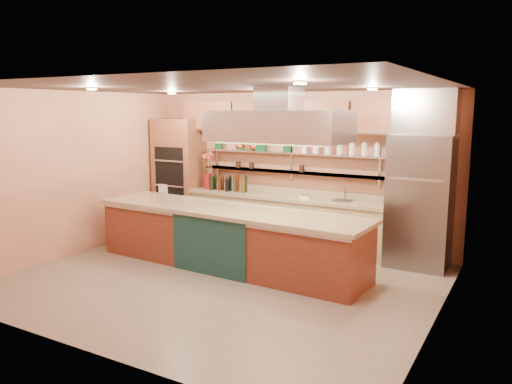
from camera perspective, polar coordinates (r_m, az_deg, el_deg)
The scene contains 21 objects.
floor at distance 7.47m, azimuth -4.02°, elevation -10.13°, with size 6.00×5.00×0.02m, color gray.
ceiling at distance 7.05m, azimuth -4.29°, elevation 11.94°, with size 6.00×5.00×0.02m, color black.
wall_back at distance 9.29m, azimuth 4.45°, elevation 2.68°, with size 6.00×0.04×2.80m, color tan.
wall_front at distance 5.27m, azimuth -19.44°, elevation -3.06°, with size 6.00×0.04×2.80m, color tan.
wall_left at distance 9.12m, azimuth -20.04°, elevation 2.01°, with size 0.04×5.00×2.80m, color tan.
wall_right at distance 6.02m, azimuth 20.35°, elevation -1.59°, with size 0.04×5.00×2.80m, color tan.
oven_stack at distance 10.33m, azimuth -8.74°, elevation 1.89°, with size 0.95×0.64×2.30m, color brown.
refrigerator at distance 8.27m, azimuth 18.22°, elevation -1.06°, with size 0.95×0.72×2.10m, color slate.
back_counter at distance 9.20m, azimuth 3.29°, elevation -3.29°, with size 3.84×0.64×0.93m, color tan.
wall_shelf_lower at distance 9.20m, azimuth 3.81°, elevation 2.31°, with size 3.60×0.26×0.03m, color #B9BBC1.
wall_shelf_upper at distance 9.16m, azimuth 3.84°, elevation 4.48°, with size 3.60×0.26×0.03m, color #B9BBC1.
upper_cabinets at distance 9.06m, azimuth 4.03°, elevation 8.54°, with size 4.60×0.36×0.55m, color brown.
range_hood at distance 7.26m, azimuth 2.65°, elevation 7.54°, with size 2.00×1.00×0.45m, color #B9BBC1.
ceiling_downlights at distance 7.21m, azimuth -3.38°, elevation 11.65°, with size 4.00×2.80×0.02m, color #FFE5A5.
island at distance 7.96m, azimuth -3.25°, elevation -5.24°, with size 4.54×0.99×0.95m, color brown.
flower_vase at distance 9.88m, azimuth -5.50°, elevation 1.22°, with size 0.17×0.17×0.31m, color maroon.
oil_bottle_cluster at distance 9.62m, azimuth -3.18°, elevation 0.91°, with size 0.83×0.24×0.27m, color black.
kitchen_scale at distance 8.87m, azimuth 5.71°, elevation -0.41°, with size 0.17×0.13×0.10m, color silver.
bar_faucet at distance 8.70m, azimuth 10.17°, elevation -0.24°, with size 0.03×0.03×0.24m, color silver.
copper_kettle at distance 9.50m, azimuth -0.19°, elevation 5.21°, with size 0.18×0.18×0.15m, color #B45A29.
green_canister at distance 9.45m, azimuth 0.29°, elevation 5.26°, with size 0.14×0.14×0.17m, color #0D401C.
Camera 1 is at (3.92, -5.85, 2.49)m, focal length 35.00 mm.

